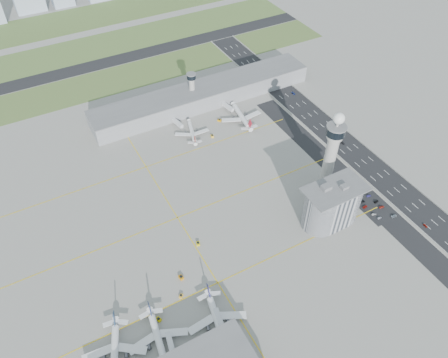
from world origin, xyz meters
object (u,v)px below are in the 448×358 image
admin_building (332,205)px  airplane_far_a (192,130)px  car_hw_2 (293,93)px  secondary_tower (192,87)px  tug_0 (159,319)px  car_hw_1 (343,143)px  airplane_near_a (114,352)px  car_lot_2 (365,207)px  car_lot_8 (376,202)px  car_lot_11 (356,184)px  airplane_near_b (158,338)px  car_lot_10 (364,190)px  tug_1 (181,296)px  jet_bridge_near_2 (223,332)px  airplane_near_c (218,320)px  car_hw_0 (425,226)px  car_hw_4 (247,67)px  control_tower (332,148)px  car_lot_0 (379,218)px  car_lot_9 (369,196)px  tug_2 (181,277)px  jet_bridge_far_0 (173,120)px  airplane_far_b (241,113)px  jet_bridge_near_1 (174,358)px  tug_5 (219,120)px  car_lot_5 (346,189)px  car_lot_3 (362,202)px  car_lot_4 (352,193)px  car_lot_1 (374,214)px  car_lot_7 (382,207)px  car_lot_6 (394,216)px  tug_4 (212,136)px  tug_3 (198,243)px  jet_bridge_far_1 (223,105)px

admin_building → airplane_far_a: bearing=107.8°
car_hw_2 → secondary_tower: bearing=165.2°
tug_0 → car_hw_1: size_ratio=0.86×
airplane_near_a → car_lot_2: (192.34, 18.03, -5.26)m
car_lot_8 → car_lot_11: size_ratio=0.91×
airplane_near_a → airplane_near_b: airplane_near_a is taller
admin_building → car_lot_10: 44.63m
car_lot_11 → car_hw_2: car_hw_2 is taller
tug_1 → airplane_far_a: bearing=-75.0°
jet_bridge_near_2 → airplane_near_c: bearing=9.7°
airplane_near_b → car_hw_0: bearing=94.4°
airplane_near_c → jet_bridge_near_2: 7.34m
car_lot_10 → car_hw_4: bearing=-2.6°
secondary_tower → airplane_near_a: (-140.07, -193.76, -13.00)m
control_tower → airplane_near_a: (-182.07, -51.76, -29.24)m
car_lot_0 → car_lot_11: size_ratio=0.80×
airplane_far_a → car_hw_2: airplane_far_a is taller
airplane_far_a → car_lot_9: airplane_far_a is taller
car_hw_1 → airplane_near_a: bearing=-160.5°
tug_2 → secondary_tower: bearing=54.7°
secondary_tower → car_lot_0: secondary_tower is taller
tug_2 → car_lot_8: (151.17, -9.68, -0.35)m
jet_bridge_far_0 → airplane_far_b: bearing=56.8°
car_hw_0 → car_lot_8: bearing=112.6°
jet_bridge_near_1 → airplane_far_a: bearing=-18.5°
jet_bridge_near_1 → tug_5: size_ratio=4.32×
car_lot_2 → car_lot_5: (-0.45, 20.33, 0.07)m
jet_bridge_near_1 → car_lot_9: 180.08m
car_lot_2 → car_lot_3: size_ratio=0.93×
car_lot_4 → car_lot_1: bearing=170.2°
car_lot_3 → car_lot_10: size_ratio=1.01×
car_lot_11 → tug_2: bearing=102.7°
car_lot_7 → car_lot_6: bearing=-162.0°
airplane_far_a → car_hw_2: bearing=-69.4°
jet_bridge_near_2 → car_hw_1: bearing=-49.4°
tug_2 → car_lot_10: tug_2 is taller
tug_2 → car_lot_5: size_ratio=0.92×
tug_4 → tug_3: bearing=71.4°
secondary_tower → car_lot_2: size_ratio=8.20×
admin_building → car_lot_2: size_ratio=10.79×
car_lot_10 → car_hw_4: car_hw_4 is taller
tug_5 → car_lot_0: 159.95m
car_lot_1 → airplane_far_b: bearing=18.2°
tug_3 → car_lot_0: 128.24m
jet_bridge_far_1 → car_hw_0: size_ratio=3.94×
tug_2 → tug_5: 163.42m
airplane_near_c → car_lot_7: bearing=109.7°
airplane_near_b → airplane_near_c: 34.05m
secondary_tower → tug_4: size_ratio=9.55×
airplane_near_a → airplane_near_b: bearing=100.1°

